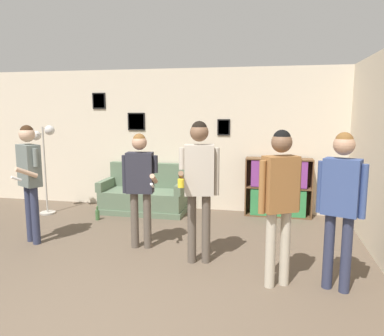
{
  "coord_description": "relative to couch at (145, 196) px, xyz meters",
  "views": [
    {
      "loc": [
        1.64,
        -2.67,
        1.94
      ],
      "look_at": [
        0.62,
        2.18,
        1.16
      ],
      "focal_mm": 35.0,
      "sensor_mm": 36.0,
      "label": 1
    }
  ],
  "objects": [
    {
      "name": "person_watcher_holding_cup",
      "position": [
        1.48,
        -2.17,
        0.83
      ],
      "size": [
        0.49,
        0.5,
        1.8
      ],
      "color": "brown",
      "rests_on": "ground_plane"
    },
    {
      "name": "person_player_foreground_left",
      "position": [
        -1.04,
        -1.97,
        0.77
      ],
      "size": [
        0.44,
        0.6,
        1.72
      ],
      "color": "#2D334C",
      "rests_on": "ground_plane"
    },
    {
      "name": "person_spectator_far_right",
      "position": [
        3.07,
        -2.6,
        0.76
      ],
      "size": [
        0.47,
        0.32,
        1.71
      ],
      "color": "#2D334C",
      "rests_on": "ground_plane"
    },
    {
      "name": "floor_lamp",
      "position": [
        -1.73,
        -0.54,
        0.92
      ],
      "size": [
        0.46,
        0.28,
        1.65
      ],
      "color": "#ADA89E",
      "rests_on": "ground_plane"
    },
    {
      "name": "wall_back",
      "position": [
        0.68,
        0.42,
        1.06
      ],
      "size": [
        8.42,
        0.08,
        2.7
      ],
      "color": "beige",
      "rests_on": "ground_plane"
    },
    {
      "name": "person_spectator_near_bookshelf",
      "position": [
        2.44,
        -2.62,
        0.77
      ],
      "size": [
        0.44,
        0.35,
        1.73
      ],
      "color": "#B7AD99",
      "rests_on": "ground_plane"
    },
    {
      "name": "bottle_on_floor",
      "position": [
        -0.63,
        -0.73,
        -0.2
      ],
      "size": [
        0.07,
        0.07,
        0.25
      ],
      "color": "#3D6638",
      "rests_on": "ground_plane"
    },
    {
      "name": "couch",
      "position": [
        0.0,
        0.0,
        0.0
      ],
      "size": [
        1.62,
        0.8,
        0.9
      ],
      "color": "#5B7056",
      "rests_on": "ground_plane"
    },
    {
      "name": "person_player_foreground_center",
      "position": [
        0.58,
        -1.83,
        0.69
      ],
      "size": [
        0.53,
        0.43,
        1.61
      ],
      "color": "brown",
      "rests_on": "ground_plane"
    },
    {
      "name": "bookshelf",
      "position": [
        2.49,
        0.19,
        0.23
      ],
      "size": [
        1.19,
        0.3,
        1.07
      ],
      "color": "brown",
      "rests_on": "ground_plane"
    }
  ]
}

